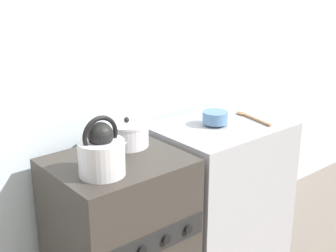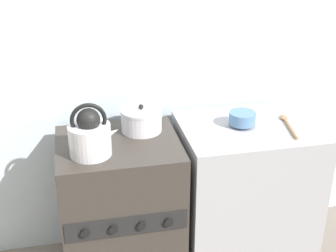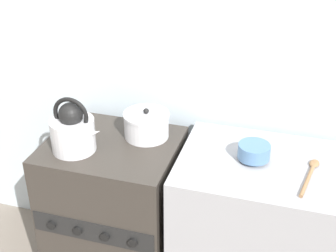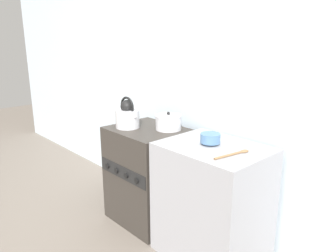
{
  "view_description": "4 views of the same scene",
  "coord_description": "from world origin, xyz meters",
  "px_view_note": "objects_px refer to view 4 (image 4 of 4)",
  "views": [
    {
      "loc": [
        -1.12,
        -1.46,
        1.73
      ],
      "look_at": [
        0.3,
        0.25,
        0.96
      ],
      "focal_mm": 50.0,
      "sensor_mm": 36.0,
      "label": 1
    },
    {
      "loc": [
        -0.19,
        -1.87,
        1.96
      ],
      "look_at": [
        0.26,
        0.25,
        0.94
      ],
      "focal_mm": 50.0,
      "sensor_mm": 36.0,
      "label": 2
    },
    {
      "loc": [
        0.82,
        -1.49,
        2.02
      ],
      "look_at": [
        0.28,
        0.3,
        0.98
      ],
      "focal_mm": 50.0,
      "sensor_mm": 36.0,
      "label": 3
    },
    {
      "loc": [
        2.09,
        -1.44,
        1.62
      ],
      "look_at": [
        0.29,
        0.25,
        0.94
      ],
      "focal_mm": 35.0,
      "sensor_mm": 36.0,
      "label": 4
    }
  ],
  "objects_px": {
    "cooking_pot": "(168,122)",
    "enamel_bowl": "(210,138)",
    "kettle": "(128,116)",
    "stove": "(148,175)"
  },
  "relations": [
    {
      "from": "cooking_pot",
      "to": "enamel_bowl",
      "type": "bearing_deg",
      "value": -10.03
    },
    {
      "from": "kettle",
      "to": "enamel_bowl",
      "type": "xyz_separation_m",
      "value": [
        0.82,
        0.12,
        -0.04
      ]
    },
    {
      "from": "stove",
      "to": "enamel_bowl",
      "type": "height_order",
      "value": "enamel_bowl"
    },
    {
      "from": "stove",
      "to": "enamel_bowl",
      "type": "relative_size",
      "value": 5.99
    },
    {
      "from": "stove",
      "to": "kettle",
      "type": "height_order",
      "value": "kettle"
    },
    {
      "from": "kettle",
      "to": "enamel_bowl",
      "type": "height_order",
      "value": "kettle"
    },
    {
      "from": "kettle",
      "to": "cooking_pot",
      "type": "relative_size",
      "value": 1.2
    },
    {
      "from": "kettle",
      "to": "stove",
      "type": "bearing_deg",
      "value": 34.36
    },
    {
      "from": "kettle",
      "to": "cooking_pot",
      "type": "distance_m",
      "value": 0.36
    },
    {
      "from": "enamel_bowl",
      "to": "cooking_pot",
      "type": "bearing_deg",
      "value": 169.97
    }
  ]
}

